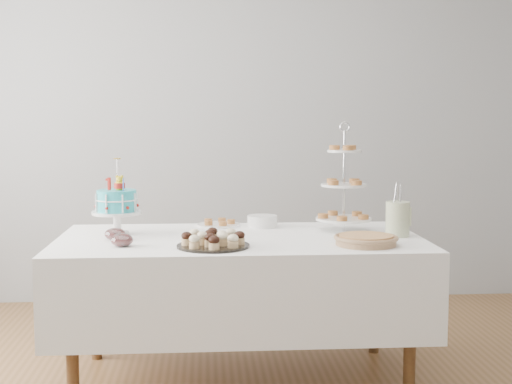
{
  "coord_description": "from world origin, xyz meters",
  "views": [
    {
      "loc": [
        -0.18,
        -3.42,
        1.4
      ],
      "look_at": [
        0.09,
        0.3,
        1.01
      ],
      "focal_mm": 50.0,
      "sensor_mm": 36.0,
      "label": 1
    }
  ],
  "objects": [
    {
      "name": "table",
      "position": [
        0.0,
        0.3,
        0.54
      ],
      "size": [
        1.92,
        1.02,
        0.77
      ],
      "color": "white",
      "rests_on": "floor"
    },
    {
      "name": "walls",
      "position": [
        0.0,
        0.0,
        1.35
      ],
      "size": [
        5.04,
        4.04,
        2.7
      ],
      "color": "#95979A",
      "rests_on": "floor"
    },
    {
      "name": "jam_bowl_a",
      "position": [
        -0.59,
        0.07,
        0.8
      ],
      "size": [
        0.11,
        0.11,
        0.07
      ],
      "color": "silver",
      "rests_on": "table"
    },
    {
      "name": "cupcake_tray",
      "position": [
        -0.14,
        0.02,
        0.81
      ],
      "size": [
        0.36,
        0.36,
        0.08
      ],
      "color": "black",
      "rests_on": "table"
    },
    {
      "name": "pie",
      "position": [
        0.61,
        0.03,
        0.8
      ],
      "size": [
        0.32,
        0.32,
        0.05
      ],
      "color": "tan",
      "rests_on": "table"
    },
    {
      "name": "jam_bowl_b",
      "position": [
        -0.65,
        0.26,
        0.8
      ],
      "size": [
        0.11,
        0.11,
        0.06
      ],
      "color": "silver",
      "rests_on": "table"
    },
    {
      "name": "pastry_plate",
      "position": [
        -0.11,
        0.7,
        0.79
      ],
      "size": [
        0.25,
        0.25,
        0.04
      ],
      "color": "white",
      "rests_on": "table"
    },
    {
      "name": "tiered_stand",
      "position": [
        0.59,
        0.48,
        1.02
      ],
      "size": [
        0.31,
        0.31,
        0.61
      ],
      "color": "silver",
      "rests_on": "table"
    },
    {
      "name": "birthday_cake",
      "position": [
        -0.66,
        0.44,
        0.88
      ],
      "size": [
        0.27,
        0.27,
        0.41
      ],
      "rotation": [
        0.0,
        0.0,
        -0.39
      ],
      "color": "white",
      "rests_on": "table"
    },
    {
      "name": "plate_stack",
      "position": [
        0.15,
        0.64,
        0.8
      ],
      "size": [
        0.17,
        0.17,
        0.07
      ],
      "color": "white",
      "rests_on": "table"
    },
    {
      "name": "utensil_pitcher",
      "position": [
        0.84,
        0.27,
        0.87
      ],
      "size": [
        0.13,
        0.13,
        0.28
      ],
      "rotation": [
        0.0,
        0.0,
        -0.34
      ],
      "color": "white",
      "rests_on": "table"
    }
  ]
}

